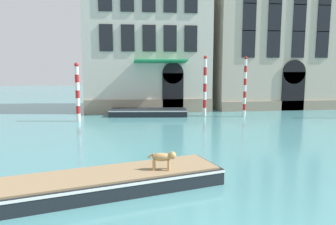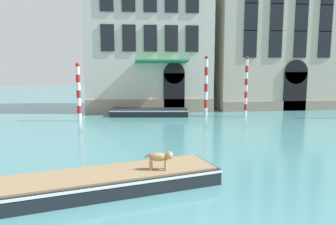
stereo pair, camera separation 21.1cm
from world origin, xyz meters
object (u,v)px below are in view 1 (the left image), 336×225
at_px(boat_moored_near_palazzo, 148,112).
at_px(mooring_pole_3, 245,87).
at_px(mooring_pole_0, 78,92).
at_px(dog_on_deck, 163,157).
at_px(mooring_pole_1, 205,86).
at_px(boat_foreground, 85,184).

distance_m(boat_moored_near_palazzo, mooring_pole_3, 7.41).
distance_m(boat_moored_near_palazzo, mooring_pole_0, 5.50).
bearing_deg(boat_moored_near_palazzo, mooring_pole_0, -152.93).
xyz_separation_m(dog_on_deck, boat_moored_near_palazzo, (0.61, 14.67, -0.68)).
xyz_separation_m(dog_on_deck, mooring_pole_1, (4.81, 14.14, 1.31)).
bearing_deg(dog_on_deck, mooring_pole_1, 81.48).
distance_m(boat_foreground, mooring_pole_3, 17.01).
relative_size(dog_on_deck, mooring_pole_3, 0.20).
height_order(dog_on_deck, mooring_pole_0, mooring_pole_0).
distance_m(boat_foreground, mooring_pole_0, 13.37).
xyz_separation_m(dog_on_deck, mooring_pole_0, (-4.29, 12.84, 1.05)).
bearing_deg(mooring_pole_0, boat_moored_near_palazzo, 20.47).
height_order(mooring_pole_0, mooring_pole_3, mooring_pole_3).
height_order(boat_foreground, mooring_pole_1, mooring_pole_1).
height_order(boat_foreground, dog_on_deck, dog_on_deck).
bearing_deg(dog_on_deck, boat_moored_near_palazzo, 97.90).
height_order(boat_moored_near_palazzo, mooring_pole_0, mooring_pole_0).
bearing_deg(mooring_pole_1, mooring_pole_0, -171.89).
xyz_separation_m(boat_foreground, mooring_pole_1, (7.17, 14.41, 1.96)).
bearing_deg(mooring_pole_0, mooring_pole_1, 8.11).
relative_size(mooring_pole_0, mooring_pole_1, 0.88).
distance_m(mooring_pole_1, mooring_pole_3, 2.92).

